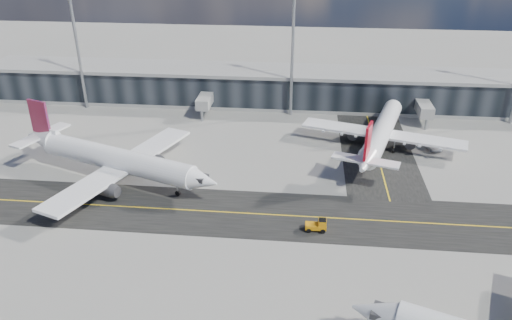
% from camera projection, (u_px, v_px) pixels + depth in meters
% --- Properties ---
extents(ground, '(300.00, 300.00, 0.00)m').
position_uv_depth(ground, '(278.00, 229.00, 75.25)').
color(ground, gray).
rests_on(ground, ground).
extents(taxiway_lanes, '(180.00, 63.00, 0.03)m').
position_uv_depth(taxiway_lanes, '(305.00, 195.00, 84.46)').
color(taxiway_lanes, black).
rests_on(taxiway_lanes, ground).
extents(terminal_concourse, '(152.00, 19.80, 8.80)m').
position_uv_depth(terminal_concourse, '(292.00, 89.00, 122.37)').
color(terminal_concourse, black).
rests_on(terminal_concourse, ground).
extents(floodlight_masts, '(102.50, 0.70, 28.90)m').
position_uv_depth(floodlight_masts, '(293.00, 49.00, 111.07)').
color(floodlight_masts, gray).
rests_on(floodlight_masts, ground).
extents(airliner_af, '(40.12, 34.67, 12.27)m').
position_uv_depth(airliner_af, '(115.00, 159.00, 87.56)').
color(airliner_af, white).
rests_on(airliner_af, ground).
extents(airliner_redtail, '(32.50, 37.72, 11.37)m').
position_uv_depth(airliner_redtail, '(381.00, 132.00, 98.97)').
color(airliner_redtail, white).
rests_on(airliner_redtail, ground).
extents(baggage_tug, '(3.18, 1.68, 1.97)m').
position_uv_depth(baggage_tug, '(318.00, 225.00, 74.54)').
color(baggage_tug, orange).
rests_on(baggage_tug, ground).
extents(service_van, '(4.04, 6.13, 1.56)m').
position_uv_depth(service_van, '(432.00, 144.00, 100.98)').
color(service_van, white).
rests_on(service_van, ground).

